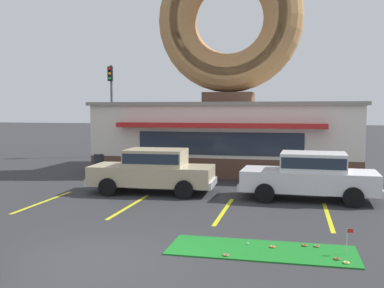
{
  "coord_description": "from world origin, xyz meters",
  "views": [
    {
      "loc": [
        3.88,
        -8.13,
        3.06
      ],
      "look_at": [
        0.9,
        5.0,
        2.0
      ],
      "focal_mm": 42.0,
      "sensor_mm": 36.0,
      "label": 1
    }
  ],
  "objects_px": {
    "traffic_light_pole": "(111,98)",
    "golf_ball": "(248,243)",
    "putting_flag_pin": "(349,235)",
    "car_white": "(310,174)",
    "trash_bin": "(100,164)",
    "car_champagne": "(154,169)"
  },
  "relations": [
    {
      "from": "trash_bin",
      "to": "traffic_light_pole",
      "type": "height_order",
      "value": "traffic_light_pole"
    },
    {
      "from": "putting_flag_pin",
      "to": "car_white",
      "type": "relative_size",
      "value": 0.12
    },
    {
      "from": "traffic_light_pole",
      "to": "trash_bin",
      "type": "bearing_deg",
      "value": -71.11
    },
    {
      "from": "golf_ball",
      "to": "traffic_light_pole",
      "type": "xyz_separation_m",
      "value": [
        -10.34,
        16.81,
        3.66
      ]
    },
    {
      "from": "trash_bin",
      "to": "car_champagne",
      "type": "bearing_deg",
      "value": -44.89
    },
    {
      "from": "golf_ball",
      "to": "car_white",
      "type": "bearing_deg",
      "value": 74.61
    },
    {
      "from": "putting_flag_pin",
      "to": "car_white",
      "type": "bearing_deg",
      "value": 95.92
    },
    {
      "from": "putting_flag_pin",
      "to": "car_white",
      "type": "xyz_separation_m",
      "value": [
        -0.6,
        5.76,
        0.43
      ]
    },
    {
      "from": "car_champagne",
      "to": "trash_bin",
      "type": "distance_m",
      "value": 5.4
    },
    {
      "from": "golf_ball",
      "to": "traffic_light_pole",
      "type": "distance_m",
      "value": 20.07
    },
    {
      "from": "trash_bin",
      "to": "golf_ball",
      "type": "bearing_deg",
      "value": -50.25
    },
    {
      "from": "car_champagne",
      "to": "putting_flag_pin",
      "type": "bearing_deg",
      "value": -43.59
    },
    {
      "from": "golf_ball",
      "to": "car_champagne",
      "type": "xyz_separation_m",
      "value": [
        -3.98,
        5.58,
        0.82
      ]
    },
    {
      "from": "car_white",
      "to": "traffic_light_pole",
      "type": "xyz_separation_m",
      "value": [
        -11.87,
        11.28,
        2.84
      ]
    },
    {
      "from": "car_champagne",
      "to": "traffic_light_pole",
      "type": "height_order",
      "value": "traffic_light_pole"
    },
    {
      "from": "traffic_light_pole",
      "to": "golf_ball",
      "type": "bearing_deg",
      "value": -58.39
    },
    {
      "from": "golf_ball",
      "to": "trash_bin",
      "type": "xyz_separation_m",
      "value": [
        -7.8,
        9.38,
        0.45
      ]
    },
    {
      "from": "car_champagne",
      "to": "traffic_light_pole",
      "type": "xyz_separation_m",
      "value": [
        -6.36,
        11.23,
        2.84
      ]
    },
    {
      "from": "golf_ball",
      "to": "trash_bin",
      "type": "height_order",
      "value": "trash_bin"
    },
    {
      "from": "car_white",
      "to": "trash_bin",
      "type": "distance_m",
      "value": 10.1
    },
    {
      "from": "putting_flag_pin",
      "to": "car_champagne",
      "type": "relative_size",
      "value": 0.12
    },
    {
      "from": "golf_ball",
      "to": "trash_bin",
      "type": "relative_size",
      "value": 0.04
    }
  ]
}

